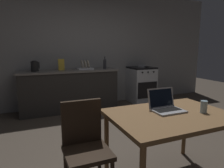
% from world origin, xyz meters
% --- Properties ---
extents(ground_plane, '(12.00, 12.00, 0.00)m').
position_xyz_m(ground_plane, '(0.00, 0.00, 0.00)').
color(ground_plane, '#473D33').
extents(back_wall, '(6.40, 0.10, 2.74)m').
position_xyz_m(back_wall, '(0.30, 2.51, 1.37)').
color(back_wall, gray).
rests_on(back_wall, ground_plane).
extents(kitchen_counter, '(2.16, 0.64, 0.91)m').
position_xyz_m(kitchen_counter, '(-0.55, 2.16, 0.46)').
color(kitchen_counter, '#282623').
rests_on(kitchen_counter, ground_plane).
extents(stove_oven, '(0.60, 0.62, 0.91)m').
position_xyz_m(stove_oven, '(1.31, 2.16, 0.46)').
color(stove_oven, '#B7BABF').
rests_on(stove_oven, ground_plane).
extents(dining_table, '(1.21, 0.86, 0.74)m').
position_xyz_m(dining_table, '(-0.09, -0.74, 0.67)').
color(dining_table, brown).
rests_on(dining_table, ground_plane).
extents(chair, '(0.40, 0.40, 0.91)m').
position_xyz_m(chair, '(-0.94, -0.60, 0.53)').
color(chair, '#2D2116').
rests_on(chair, ground_plane).
extents(laptop, '(0.32, 0.27, 0.22)m').
position_xyz_m(laptop, '(-0.08, -0.64, 0.79)').
color(laptop, '#99999E').
rests_on(laptop, dining_table).
extents(electric_kettle, '(0.17, 0.15, 0.22)m').
position_xyz_m(electric_kettle, '(-1.25, 2.16, 1.02)').
color(electric_kettle, black).
rests_on(electric_kettle, kitchen_counter).
extents(bottle, '(0.07, 0.07, 0.28)m').
position_xyz_m(bottle, '(0.29, 2.11, 1.04)').
color(bottle, '#2D2D33').
rests_on(bottle, kitchen_counter).
extents(frying_pan, '(0.24, 0.42, 0.05)m').
position_xyz_m(frying_pan, '(1.32, 2.13, 0.94)').
color(frying_pan, gray).
rests_on(frying_pan, stove_oven).
extents(drinking_glass, '(0.07, 0.07, 0.12)m').
position_xyz_m(drinking_glass, '(0.23, -0.84, 0.80)').
color(drinking_glass, '#99B7C6').
rests_on(drinking_glass, dining_table).
extents(cereal_box, '(0.13, 0.05, 0.24)m').
position_xyz_m(cereal_box, '(-0.70, 2.18, 1.03)').
color(cereal_box, gold).
rests_on(cereal_box, kitchen_counter).
extents(dish_rack, '(0.34, 0.26, 0.21)m').
position_xyz_m(dish_rack, '(-0.17, 2.16, 0.96)').
color(dish_rack, silver).
rests_on(dish_rack, kitchen_counter).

